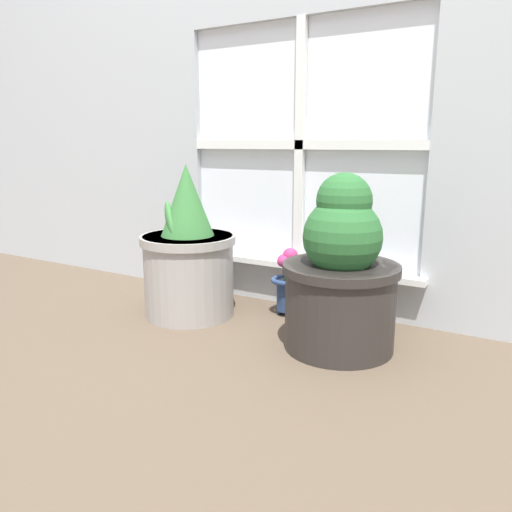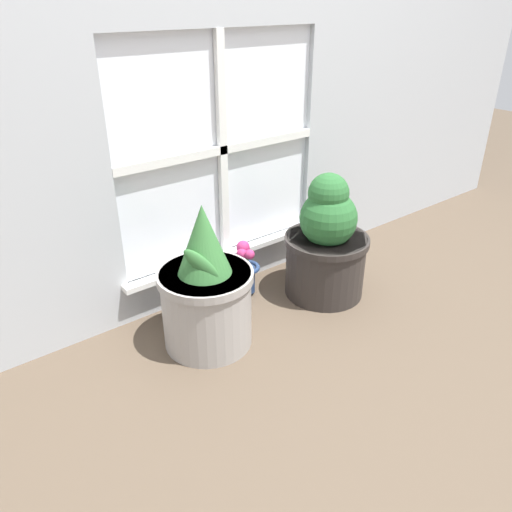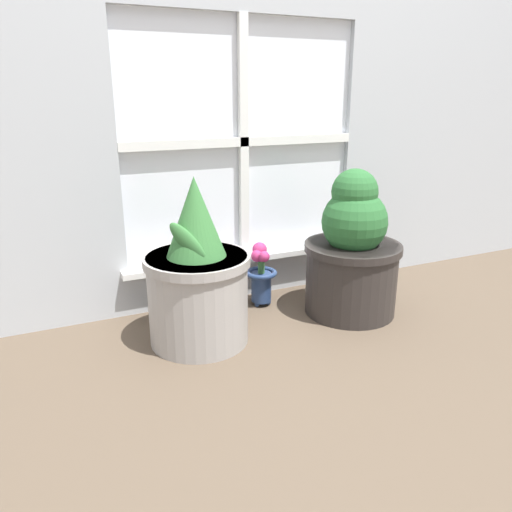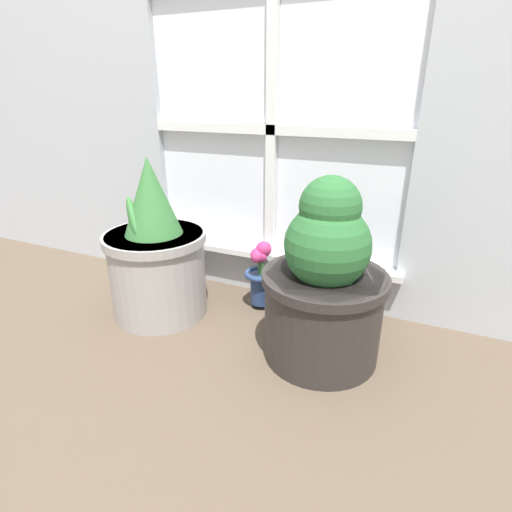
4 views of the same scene
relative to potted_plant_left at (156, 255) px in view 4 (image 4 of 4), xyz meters
The scene contains 4 objects.
ground_plane 0.45m from the potted_plant_left, 35.17° to the right, with size 10.00×10.00×0.00m, color brown.
potted_plant_left is the anchor object (origin of this frame).
potted_plant_right 0.63m from the potted_plant_left, ahead, with size 0.38×0.38×0.58m.
flower_vase 0.40m from the potted_plant_left, 30.22° to the left, with size 0.13×0.13×0.27m.
Camera 4 is at (0.56, -0.86, 0.79)m, focal length 28.00 mm.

